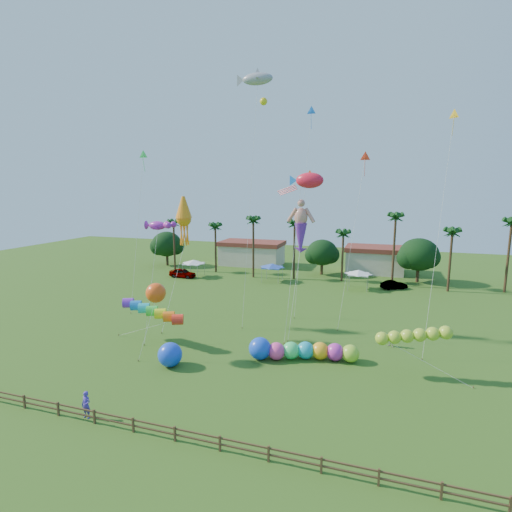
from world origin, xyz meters
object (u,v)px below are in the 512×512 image
(spectator_a, at_px, (86,405))
(blue_ball, at_px, (170,355))
(caterpillar_inflatable, at_px, (299,351))
(car_b, at_px, (394,285))
(spectator_b, at_px, (391,339))
(car_a, at_px, (183,273))

(spectator_a, height_order, blue_ball, blue_ball)
(caterpillar_inflatable, height_order, blue_ball, blue_ball)
(car_b, relative_size, blue_ball, 1.89)
(spectator_a, bearing_deg, spectator_b, 48.31)
(car_a, height_order, spectator_a, spectator_a)
(spectator_b, distance_m, caterpillar_inflatable, 9.78)
(car_a, relative_size, car_b, 1.17)
(car_a, distance_m, spectator_a, 43.14)
(caterpillar_inflatable, bearing_deg, car_b, 59.38)
(car_a, relative_size, spectator_b, 2.97)
(car_a, bearing_deg, car_b, -82.59)
(car_b, xyz_separation_m, spectator_b, (-0.54, -24.19, 0.13))
(caterpillar_inflatable, bearing_deg, blue_ball, -169.73)
(spectator_b, bearing_deg, spectator_a, -100.66)
(car_b, xyz_separation_m, caterpillar_inflatable, (-8.51, -29.85, 0.19))
(spectator_a, bearing_deg, blue_ball, 85.47)
(car_b, bearing_deg, caterpillar_inflatable, 133.62)
(car_b, bearing_deg, spectator_b, 148.26)
(blue_ball, bearing_deg, car_b, 61.36)
(car_a, distance_m, car_b, 35.08)
(spectator_b, bearing_deg, caterpillar_inflatable, -109.73)
(caterpillar_inflatable, bearing_deg, spectator_a, -145.36)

